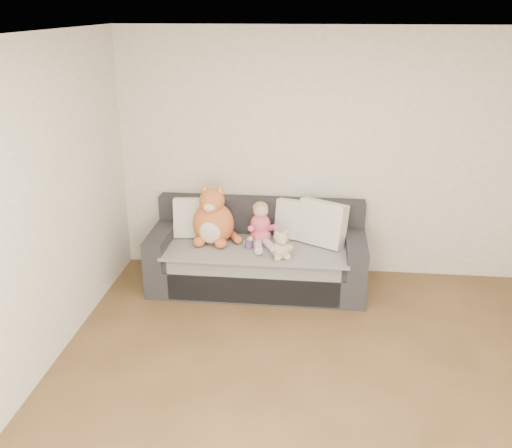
# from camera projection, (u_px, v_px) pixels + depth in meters

# --- Properties ---
(room_shell) EXTENTS (5.00, 5.00, 5.00)m
(room_shell) POSITION_uv_depth(u_px,v_px,m) (334.00, 229.00, 4.02)
(room_shell) COLOR brown
(room_shell) RESTS_ON ground
(sofa) EXTENTS (2.20, 0.94, 0.85)m
(sofa) POSITION_uv_depth(u_px,v_px,m) (258.00, 257.00, 5.97)
(sofa) COLOR #242529
(sofa) RESTS_ON ground
(cushion_left) EXTENTS (0.47, 0.25, 0.43)m
(cushion_left) POSITION_uv_depth(u_px,v_px,m) (196.00, 218.00, 6.00)
(cushion_left) COLOR silver
(cushion_left) RESTS_ON sofa
(cushion_right_back) EXTENTS (0.49, 0.32, 0.42)m
(cushion_right_back) POSITION_uv_depth(u_px,v_px,m) (297.00, 220.00, 5.94)
(cushion_right_back) COLOR silver
(cushion_right_back) RESTS_ON sofa
(cushion_right_front) EXTENTS (0.54, 0.44, 0.47)m
(cushion_right_front) POSITION_uv_depth(u_px,v_px,m) (322.00, 223.00, 5.79)
(cushion_right_front) COLOR silver
(cushion_right_front) RESTS_ON sofa
(toddler) EXTENTS (0.31, 0.46, 0.45)m
(toddler) POSITION_uv_depth(u_px,v_px,m) (261.00, 227.00, 5.81)
(toddler) COLOR #CC4868
(toddler) RESTS_ON sofa
(plush_cat) EXTENTS (0.52, 0.44, 0.65)m
(plush_cat) POSITION_uv_depth(u_px,v_px,m) (213.00, 220.00, 5.84)
(plush_cat) COLOR #C5662B
(plush_cat) RESTS_ON sofa
(teddy_bear) EXTENTS (0.22, 0.18, 0.29)m
(teddy_bear) POSITION_uv_depth(u_px,v_px,m) (281.00, 247.00, 5.49)
(teddy_bear) COLOR tan
(teddy_bear) RESTS_ON sofa
(plush_cow) EXTENTS (0.14, 0.22, 0.18)m
(plush_cow) POSITION_uv_depth(u_px,v_px,m) (280.00, 248.00, 5.59)
(plush_cow) COLOR white
(plush_cow) RESTS_ON sofa
(sippy_cup) EXTENTS (0.11, 0.09, 0.13)m
(sippy_cup) POSITION_uv_depth(u_px,v_px,m) (249.00, 242.00, 5.75)
(sippy_cup) COLOR #773695
(sippy_cup) RESTS_ON sofa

